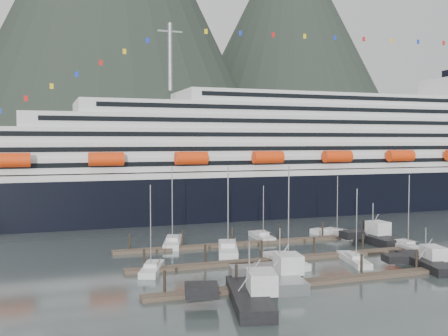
{
  "coord_description": "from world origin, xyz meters",
  "views": [
    {
      "loc": [
        -39.39,
        -68.53,
        18.27
      ],
      "look_at": [
        -7.84,
        22.0,
        13.24
      ],
      "focal_mm": 42.0,
      "sensor_mm": 36.0,
      "label": 1
    }
  ],
  "objects_px": {
    "sailboat_b": "(228,249)",
    "sailboat_c": "(285,261)",
    "trawler_e": "(372,237)",
    "sailboat_a": "(152,269)",
    "sailboat_d": "(354,260)",
    "sailboat_h": "(405,247)",
    "trawler_b": "(278,276)",
    "sailboat_e": "(173,243)",
    "trawler_c": "(424,261)",
    "sailboat_f": "(262,237)",
    "sailboat_g": "(333,234)",
    "cruise_ship": "(317,164)",
    "trawler_a": "(248,295)"
  },
  "relations": [
    {
      "from": "sailboat_g",
      "to": "sailboat_h",
      "type": "bearing_deg",
      "value": -178.84
    },
    {
      "from": "sailboat_e",
      "to": "trawler_e",
      "type": "height_order",
      "value": "sailboat_e"
    },
    {
      "from": "cruise_ship",
      "to": "sailboat_f",
      "type": "relative_size",
      "value": 20.19
    },
    {
      "from": "sailboat_a",
      "to": "trawler_a",
      "type": "bearing_deg",
      "value": -136.32
    },
    {
      "from": "sailboat_e",
      "to": "trawler_a",
      "type": "distance_m",
      "value": 34.96
    },
    {
      "from": "cruise_ship",
      "to": "sailboat_b",
      "type": "bearing_deg",
      "value": -133.28
    },
    {
      "from": "sailboat_g",
      "to": "sailboat_h",
      "type": "height_order",
      "value": "sailboat_h"
    },
    {
      "from": "sailboat_e",
      "to": "trawler_e",
      "type": "bearing_deg",
      "value": -87.76
    },
    {
      "from": "trawler_b",
      "to": "sailboat_h",
      "type": "bearing_deg",
      "value": -58.73
    },
    {
      "from": "sailboat_c",
      "to": "sailboat_h",
      "type": "bearing_deg",
      "value": -86.08
    },
    {
      "from": "sailboat_d",
      "to": "sailboat_f",
      "type": "distance_m",
      "value": 22.42
    },
    {
      "from": "cruise_ship",
      "to": "sailboat_b",
      "type": "relative_size",
      "value": 14.37
    },
    {
      "from": "sailboat_a",
      "to": "sailboat_e",
      "type": "bearing_deg",
      "value": -1.26
    },
    {
      "from": "sailboat_b",
      "to": "trawler_c",
      "type": "distance_m",
      "value": 30.15
    },
    {
      "from": "trawler_b",
      "to": "sailboat_g",
      "type": "bearing_deg",
      "value": -33.44
    },
    {
      "from": "sailboat_a",
      "to": "trawler_e",
      "type": "height_order",
      "value": "sailboat_a"
    },
    {
      "from": "sailboat_d",
      "to": "sailboat_e",
      "type": "xyz_separation_m",
      "value": [
        -22.54,
        21.69,
        0.04
      ]
    },
    {
      "from": "cruise_ship",
      "to": "sailboat_f",
      "type": "height_order",
      "value": "cruise_ship"
    },
    {
      "from": "trawler_c",
      "to": "sailboat_d",
      "type": "bearing_deg",
      "value": 65.22
    },
    {
      "from": "sailboat_h",
      "to": "trawler_c",
      "type": "distance_m",
      "value": 12.5
    },
    {
      "from": "sailboat_c",
      "to": "trawler_c",
      "type": "bearing_deg",
      "value": -117.51
    },
    {
      "from": "sailboat_e",
      "to": "sailboat_h",
      "type": "distance_m",
      "value": 39.49
    },
    {
      "from": "sailboat_a",
      "to": "sailboat_g",
      "type": "relative_size",
      "value": 1.06
    },
    {
      "from": "sailboat_b",
      "to": "trawler_e",
      "type": "bearing_deg",
      "value": -73.9
    },
    {
      "from": "sailboat_h",
      "to": "trawler_a",
      "type": "bearing_deg",
      "value": 116.0
    },
    {
      "from": "trawler_b",
      "to": "trawler_c",
      "type": "relative_size",
      "value": 0.98
    },
    {
      "from": "sailboat_a",
      "to": "sailboat_d",
      "type": "distance_m",
      "value": 30.04
    },
    {
      "from": "trawler_e",
      "to": "trawler_b",
      "type": "bearing_deg",
      "value": 120.37
    },
    {
      "from": "sailboat_a",
      "to": "sailboat_c",
      "type": "relative_size",
      "value": 0.84
    },
    {
      "from": "sailboat_c",
      "to": "sailboat_f",
      "type": "bearing_deg",
      "value": -16.98
    },
    {
      "from": "sailboat_b",
      "to": "sailboat_h",
      "type": "distance_m",
      "value": 29.83
    },
    {
      "from": "sailboat_e",
      "to": "sailboat_f",
      "type": "distance_m",
      "value": 16.89
    },
    {
      "from": "sailboat_f",
      "to": "sailboat_h",
      "type": "relative_size",
      "value": 0.8
    },
    {
      "from": "sailboat_h",
      "to": "sailboat_a",
      "type": "bearing_deg",
      "value": 89.9
    },
    {
      "from": "cruise_ship",
      "to": "sailboat_e",
      "type": "relative_size",
      "value": 14.72
    },
    {
      "from": "sailboat_h",
      "to": "trawler_c",
      "type": "relative_size",
      "value": 1.02
    },
    {
      "from": "sailboat_h",
      "to": "sailboat_c",
      "type": "bearing_deg",
      "value": 95.89
    },
    {
      "from": "trawler_e",
      "to": "sailboat_c",
      "type": "bearing_deg",
      "value": 109.83
    },
    {
      "from": "sailboat_a",
      "to": "trawler_b",
      "type": "bearing_deg",
      "value": -106.67
    },
    {
      "from": "trawler_c",
      "to": "sailboat_a",
      "type": "bearing_deg",
      "value": 85.79
    },
    {
      "from": "cruise_ship",
      "to": "sailboat_c",
      "type": "bearing_deg",
      "value": -123.39
    },
    {
      "from": "sailboat_b",
      "to": "trawler_c",
      "type": "height_order",
      "value": "sailboat_b"
    },
    {
      "from": "sailboat_b",
      "to": "sailboat_d",
      "type": "xyz_separation_m",
      "value": [
        15.31,
        -13.3,
        -0.06
      ]
    },
    {
      "from": "sailboat_a",
      "to": "trawler_b",
      "type": "relative_size",
      "value": 1.01
    },
    {
      "from": "trawler_a",
      "to": "sailboat_h",
      "type": "bearing_deg",
      "value": -48.68
    },
    {
      "from": "sailboat_b",
      "to": "sailboat_c",
      "type": "distance_m",
      "value": 12.03
    },
    {
      "from": "trawler_a",
      "to": "cruise_ship",
      "type": "bearing_deg",
      "value": -20.69
    },
    {
      "from": "cruise_ship",
      "to": "trawler_a",
      "type": "height_order",
      "value": "cruise_ship"
    },
    {
      "from": "sailboat_a",
      "to": "sailboat_h",
      "type": "xyz_separation_m",
      "value": [
        43.19,
        1.11,
        0.01
      ]
    },
    {
      "from": "sailboat_g",
      "to": "trawler_a",
      "type": "height_order",
      "value": "sailboat_g"
    }
  ]
}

